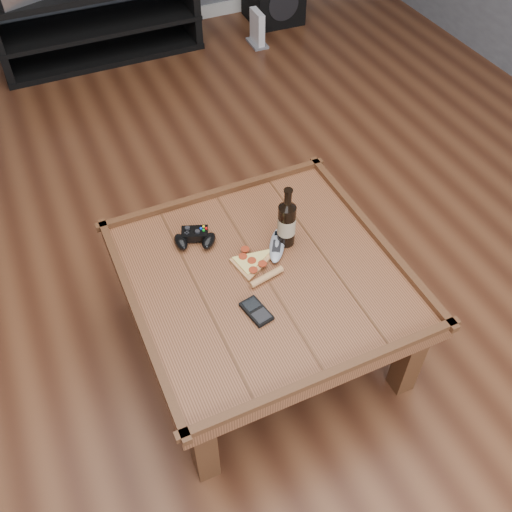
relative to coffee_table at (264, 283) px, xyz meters
name	(u,v)px	position (x,y,z in m)	size (l,w,h in m)	color
ground	(263,341)	(0.00, 0.00, -0.39)	(6.00, 6.00, 0.00)	#422113
baseboard	(95,34)	(0.00, 2.99, -0.34)	(5.00, 0.02, 0.10)	silver
coffee_table	(264,283)	(0.00, 0.00, 0.00)	(1.03, 1.03, 0.48)	#4F2B16
media_console	(97,21)	(0.00, 2.75, -0.15)	(1.40, 0.45, 0.50)	black
beer_bottle	(287,222)	(0.15, 0.11, 0.17)	(0.07, 0.07, 0.27)	black
game_controller	(195,238)	(-0.18, 0.26, 0.08)	(0.17, 0.15, 0.05)	black
pizza_slice	(254,264)	(-0.02, 0.05, 0.07)	(0.20, 0.28, 0.03)	tan
smartphone	(256,311)	(-0.10, -0.16, 0.07)	(0.09, 0.13, 0.02)	black
remote_control	(277,245)	(0.10, 0.10, 0.07)	(0.15, 0.19, 0.03)	#999DA6
game_console	(257,30)	(1.08, 2.43, -0.28)	(0.12, 0.20, 0.25)	slate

